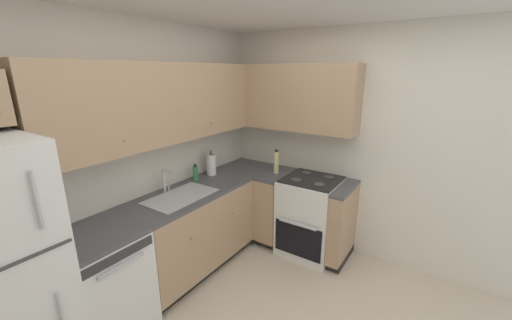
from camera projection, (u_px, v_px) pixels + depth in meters
wall_back at (128, 162)px, 2.79m from camera, size 3.54×0.05×2.52m
wall_right at (375, 149)px, 3.24m from camera, size 0.05×3.64×2.52m
dishwasher at (103, 285)px, 2.40m from camera, size 0.60×0.63×0.86m
lower_cabinets_back at (192, 232)px, 3.20m from camera, size 1.37×0.62×0.86m
countertop_back at (190, 193)px, 3.07m from camera, size 2.58×0.60×0.03m
lower_cabinets_right at (297, 214)px, 3.60m from camera, size 0.62×1.06×0.86m
countertop_right at (298, 179)px, 3.47m from camera, size 0.60×1.06×0.03m
oven_range at (311, 215)px, 3.52m from camera, size 0.68×0.62×1.04m
upper_cabinets_back at (160, 104)px, 2.76m from camera, size 2.26×0.34×0.72m
upper_cabinets_right at (288, 97)px, 3.46m from camera, size 0.32×1.60×0.72m
sink at (181, 201)px, 2.95m from camera, size 0.68×0.40×0.10m
faucet at (166, 179)px, 3.01m from camera, size 0.07×0.16×0.24m
soap_bottle at (195, 173)px, 3.36m from camera, size 0.06×0.06×0.19m
paper_towel_roll at (211, 165)px, 3.53m from camera, size 0.11×0.11×0.30m
oil_bottle at (276, 162)px, 3.59m from camera, size 0.06×0.06×0.28m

